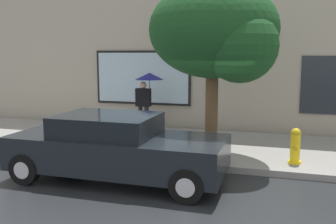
% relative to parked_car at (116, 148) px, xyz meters
% --- Properties ---
extents(ground_plane, '(60.00, 60.00, 0.00)m').
position_rel_parked_car_xyz_m(ground_plane, '(1.52, 0.10, -0.69)').
color(ground_plane, black).
extents(sidewalk, '(20.00, 4.00, 0.15)m').
position_rel_parked_car_xyz_m(sidewalk, '(1.52, 3.10, -0.62)').
color(sidewalk, gray).
rests_on(sidewalk, ground).
extents(building_facade, '(20.00, 0.67, 7.00)m').
position_rel_parked_car_xyz_m(building_facade, '(1.50, 5.60, 2.78)').
color(building_facade, '#B2A893').
rests_on(building_facade, ground).
extents(parked_car, '(4.52, 1.90, 1.39)m').
position_rel_parked_car_xyz_m(parked_car, '(0.00, 0.00, 0.00)').
color(parked_car, black).
rests_on(parked_car, ground).
extents(fire_hydrant, '(0.30, 0.44, 0.83)m').
position_rel_parked_car_xyz_m(fire_hydrant, '(3.65, 1.82, -0.14)').
color(fire_hydrant, yellow).
rests_on(fire_hydrant, sidewalk).
extents(pedestrian_with_umbrella, '(0.92, 0.92, 1.91)m').
position_rel_parked_car_xyz_m(pedestrian_with_umbrella, '(-0.86, 4.27, 0.95)').
color(pedestrian_with_umbrella, black).
rests_on(pedestrian_with_umbrella, sidewalk).
extents(street_tree, '(3.13, 2.66, 4.26)m').
position_rel_parked_car_xyz_m(street_tree, '(1.80, 1.96, 2.44)').
color(street_tree, '#4C3823').
rests_on(street_tree, sidewalk).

